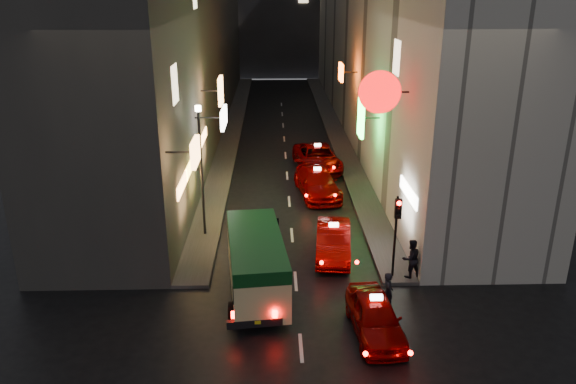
{
  "coord_description": "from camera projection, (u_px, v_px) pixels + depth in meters",
  "views": [
    {
      "loc": [
        -0.87,
        -11.78,
        11.45
      ],
      "look_at": [
        -0.19,
        13.0,
        2.24
      ],
      "focal_mm": 35.0,
      "sensor_mm": 36.0,
      "label": 1
    }
  ],
  "objects": [
    {
      "name": "traffic_light",
      "position": [
        397.0,
        220.0,
        22.15
      ],
      "size": [
        0.26,
        0.43,
        3.5
      ],
      "color": "black",
      "rests_on": "sidewalk_right"
    },
    {
      "name": "sidewalk_right",
      "position": [
        334.0,
        128.0,
        46.99
      ],
      "size": [
        1.5,
        52.0,
        0.15
      ],
      "primitive_type": "cube",
      "color": "#494644",
      "rests_on": "ground"
    },
    {
      "name": "taxi_near",
      "position": [
        375.0,
        314.0,
        19.32
      ],
      "size": [
        2.35,
        5.05,
        1.74
      ],
      "color": "#7F0100",
      "rests_on": "ground"
    },
    {
      "name": "building_left",
      "position": [
        180.0,
        17.0,
        43.56
      ],
      "size": [
        7.62,
        52.0,
        18.0
      ],
      "color": "#353330",
      "rests_on": "ground"
    },
    {
      "name": "minibus",
      "position": [
        256.0,
        259.0,
        21.55
      ],
      "size": [
        2.59,
        5.88,
        2.45
      ],
      "color": "beige",
      "rests_on": "ground"
    },
    {
      "name": "pedestrian_sidewalk",
      "position": [
        411.0,
        256.0,
        22.76
      ],
      "size": [
        0.81,
        0.65,
        1.86
      ],
      "primitive_type": "imported",
      "rotation": [
        0.0,
        0.0,
        3.48
      ],
      "color": "black",
      "rests_on": "sidewalk_right"
    },
    {
      "name": "taxi_second",
      "position": [
        333.0,
        239.0,
        24.95
      ],
      "size": [
        2.6,
        5.3,
        1.8
      ],
      "color": "#7F0100",
      "rests_on": "ground"
    },
    {
      "name": "taxi_third",
      "position": [
        317.0,
        180.0,
        32.16
      ],
      "size": [
        2.98,
        5.71,
        1.9
      ],
      "color": "#7F0100",
      "rests_on": "ground"
    },
    {
      "name": "taxi_far",
      "position": [
        317.0,
        156.0,
        36.65
      ],
      "size": [
        3.04,
        5.94,
        1.98
      ],
      "color": "#7F0100",
      "rests_on": "ground"
    },
    {
      "name": "lamp_post",
      "position": [
        201.0,
        163.0,
        25.82
      ],
      "size": [
        0.28,
        0.28,
        6.22
      ],
      "color": "black",
      "rests_on": "sidewalk_left"
    },
    {
      "name": "pedestrian_crossing",
      "position": [
        388.0,
        290.0,
        20.54
      ],
      "size": [
        0.46,
        0.65,
        1.85
      ],
      "primitive_type": "imported",
      "rotation": [
        0.0,
        0.0,
        1.69
      ],
      "color": "black",
      "rests_on": "ground"
    },
    {
      "name": "sidewalk_left",
      "position": [
        233.0,
        129.0,
        46.77
      ],
      "size": [
        1.5,
        52.0,
        0.15
      ],
      "primitive_type": "cube",
      "color": "#494644",
      "rests_on": "ground"
    },
    {
      "name": "building_right",
      "position": [
        385.0,
        17.0,
        43.97
      ],
      "size": [
        8.18,
        52.0,
        18.0
      ],
      "color": "#AAA59C",
      "rests_on": "ground"
    }
  ]
}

